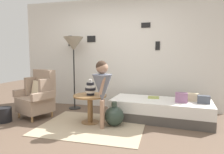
{
  "coord_description": "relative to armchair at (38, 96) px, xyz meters",
  "views": [
    {
      "loc": [
        1.15,
        -2.84,
        1.28
      ],
      "look_at": [
        0.15,
        0.95,
        0.85
      ],
      "focal_mm": 32.56,
      "sensor_mm": 36.0,
      "label": 1
    }
  ],
  "objects": [
    {
      "name": "book_on_daybed",
      "position": [
        2.32,
        0.55,
        -0.02
      ],
      "size": [
        0.22,
        0.17,
        0.03
      ],
      "primitive_type": "cube",
      "rotation": [
        0.0,
        0.0,
        0.02
      ],
      "color": "#A0AB54",
      "rests_on": "daybed"
    },
    {
      "name": "pillow_mid",
      "position": [
        3.05,
        0.48,
        0.04
      ],
      "size": [
        0.23,
        0.15,
        0.15
      ],
      "primitive_type": "cube",
      "rotation": [
        0.0,
        0.0,
        -0.14
      ],
      "color": "beige",
      "rests_on": "daybed"
    },
    {
      "name": "gallery_wall",
      "position": [
        1.39,
        1.19,
        0.86
      ],
      "size": [
        4.8,
        0.12,
        2.6
      ],
      "color": "silver",
      "rests_on": "ground"
    },
    {
      "name": "person_child",
      "position": [
        1.5,
        -0.32,
        0.32
      ],
      "size": [
        0.34,
        0.34,
        1.18
      ],
      "color": "#A37A60",
      "rests_on": "ground"
    },
    {
      "name": "armchair",
      "position": [
        0.0,
        0.0,
        0.0
      ],
      "size": [
        0.89,
        0.79,
        0.97
      ],
      "color": "tan",
      "rests_on": "ground"
    },
    {
      "name": "magazine_basket",
      "position": [
        -0.42,
        -0.48,
        -0.3
      ],
      "size": [
        0.28,
        0.28,
        0.28
      ],
      "primitive_type": "cylinder",
      "color": "black",
      "rests_on": "ground"
    },
    {
      "name": "rug",
      "position": [
        1.29,
        -0.26,
        -0.43
      ],
      "size": [
        1.83,
        1.45,
        0.01
      ],
      "primitive_type": "cube",
      "color": "tan",
      "rests_on": "ground"
    },
    {
      "name": "demijohn_near",
      "position": [
        1.67,
        -0.14,
        -0.26
      ],
      "size": [
        0.36,
        0.36,
        0.44
      ],
      "color": "#2D3D33",
      "rests_on": "ground"
    },
    {
      "name": "floor_lamp",
      "position": [
        0.46,
        0.78,
        1.05
      ],
      "size": [
        0.46,
        0.46,
        1.69
      ],
      "color": "black",
      "rests_on": "ground"
    },
    {
      "name": "vase_striped",
      "position": [
        1.21,
        -0.13,
        0.22
      ],
      "size": [
        0.2,
        0.2,
        0.3
      ],
      "color": "black",
      "rests_on": "side_table"
    },
    {
      "name": "pillow_head",
      "position": [
        3.23,
        0.31,
        0.03
      ],
      "size": [
        0.23,
        0.15,
        0.14
      ],
      "primitive_type": "cube",
      "rotation": [
        0.0,
        0.0,
        -0.13
      ],
      "color": "#474C56",
      "rests_on": "daybed"
    },
    {
      "name": "daybed",
      "position": [
        2.46,
        0.4,
        -0.24
      ],
      "size": [
        1.96,
        0.97,
        0.4
      ],
      "color": "#4C4742",
      "rests_on": "ground"
    },
    {
      "name": "ground_plane",
      "position": [
        1.39,
        -0.76,
        -0.44
      ],
      "size": [
        12.0,
        12.0,
        0.0
      ],
      "primitive_type": "plane",
      "color": "brown"
    },
    {
      "name": "pillow_back",
      "position": [
        2.84,
        0.29,
        0.05
      ],
      "size": [
        0.22,
        0.12,
        0.18
      ],
      "primitive_type": "cube",
      "rotation": [
        0.0,
        0.0,
        -0.02
      ],
      "color": "gray",
      "rests_on": "daybed"
    },
    {
      "name": "side_table",
      "position": [
        1.19,
        -0.11,
        -0.05
      ],
      "size": [
        0.62,
        0.62,
        0.53
      ],
      "color": "olive",
      "rests_on": "ground"
    }
  ]
}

